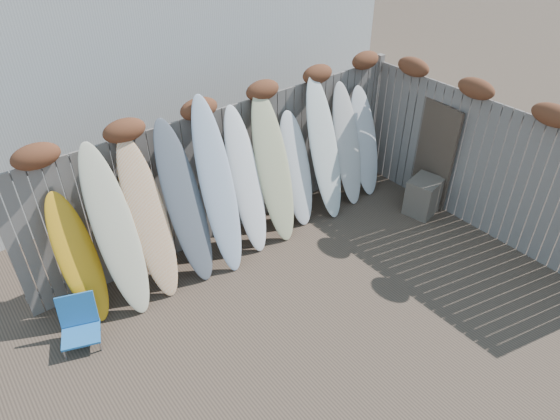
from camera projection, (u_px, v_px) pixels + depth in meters
ground at (339, 319)px, 6.21m from camera, size 80.00×80.00×0.00m
back_fence at (232, 160)px, 7.10m from camera, size 6.05×0.28×2.24m
right_fence at (483, 158)px, 7.21m from camera, size 0.28×4.40×2.24m
beach_chair at (79, 322)px, 5.83m from camera, size 0.56×0.58×0.57m
wooden_crate at (423, 196)px, 7.93m from camera, size 0.59×0.53×0.60m
lattice_panel at (426, 150)px, 8.00m from camera, size 0.20×1.14×1.72m
surfboard_0 at (78, 259)px, 5.86m from camera, size 0.50×0.64×1.68m
surfboard_1 at (116, 233)px, 5.89m from camera, size 0.51×0.78×2.16m
surfboard_2 at (149, 220)px, 6.15m from camera, size 0.49×0.74×2.09m
surfboard_3 at (185, 204)px, 6.37m from camera, size 0.56×0.80×2.17m
surfboard_4 at (218, 188)px, 6.52m from camera, size 0.54×0.86×2.35m
surfboard_5 at (246, 182)px, 6.90m from camera, size 0.48×0.75×2.07m
surfboard_6 at (274, 169)px, 7.09m from camera, size 0.55×0.77×2.16m
surfboard_7 at (296, 170)px, 7.48m from camera, size 0.53×0.66×1.74m
surfboard_8 at (324, 149)px, 7.56m from camera, size 0.52×0.76×2.16m
surfboard_9 at (347, 145)px, 7.92m from camera, size 0.52×0.72×1.93m
surfboard_10 at (364, 142)px, 8.17m from camera, size 0.54×0.66×1.77m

